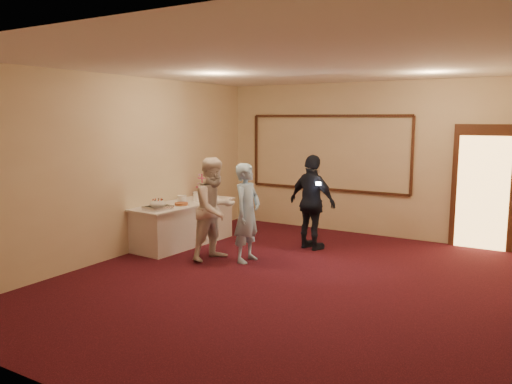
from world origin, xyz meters
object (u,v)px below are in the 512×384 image
at_px(tart, 181,204).
at_px(plate_stack_b, 198,196).
at_px(cupcake_stand, 202,187).
at_px(man, 247,213).
at_px(pavlova_tray, 158,205).
at_px(guest, 312,202).
at_px(woman, 215,209).
at_px(plate_stack_a, 182,199).
at_px(buffet_table, 183,223).

bearing_deg(tart, plate_stack_b, 96.35).
height_order(cupcake_stand, man, man).
xyz_separation_m(pavlova_tray, guest, (2.11, 1.64, -0.01)).
height_order(pavlova_tray, cupcake_stand, cupcake_stand).
height_order(pavlova_tray, woman, woman).
relative_size(plate_stack_a, man, 0.11).
xyz_separation_m(plate_stack_a, tart, (0.15, -0.20, -0.05)).
relative_size(pavlova_tray, plate_stack_b, 2.46).
bearing_deg(tart, buffet_table, 124.69).
xyz_separation_m(buffet_table, cupcake_stand, (-0.18, 0.84, 0.56)).
relative_size(pavlova_tray, cupcake_stand, 1.04).
relative_size(pavlova_tray, man, 0.32).
relative_size(buffet_table, man, 1.36).
height_order(cupcake_stand, plate_stack_a, cupcake_stand).
distance_m(buffet_table, plate_stack_b, 0.58).
height_order(plate_stack_a, plate_stack_b, plate_stack_b).
bearing_deg(woman, cupcake_stand, 55.85).
bearing_deg(buffet_table, tart, -55.31).
height_order(tart, woman, woman).
height_order(buffet_table, plate_stack_a, plate_stack_a).
height_order(tart, guest, guest).
xyz_separation_m(plate_stack_b, man, (1.49, -0.67, -0.06)).
distance_m(buffet_table, cupcake_stand, 1.02).
distance_m(cupcake_stand, tart, 1.15).
xyz_separation_m(man, guest, (0.58, 1.24, 0.04)).
bearing_deg(plate_stack_b, guest, 15.43).
height_order(pavlova_tray, guest, guest).
bearing_deg(buffet_table, plate_stack_a, -64.23).
relative_size(tart, guest, 0.16).
bearing_deg(guest, plate_stack_a, 40.06).
relative_size(cupcake_stand, tart, 1.79).
xyz_separation_m(plate_stack_a, man, (1.57, -0.30, -0.04)).
relative_size(woman, guest, 1.00).
distance_m(tart, man, 1.43).
distance_m(cupcake_stand, guest, 2.36).
bearing_deg(plate_stack_a, man, -10.65).
bearing_deg(man, woman, 108.14).
distance_m(plate_stack_b, tart, 0.58).
xyz_separation_m(pavlova_tray, woman, (1.01, 0.24, -0.01)).
bearing_deg(man, plate_stack_a, 79.47).
height_order(plate_stack_a, man, man).
distance_m(pavlova_tray, man, 1.58).
bearing_deg(woman, plate_stack_b, 62.18).
bearing_deg(plate_stack_b, tart, -83.65).
xyz_separation_m(cupcake_stand, woman, (1.26, -1.35, -0.11)).
distance_m(tart, woman, 0.95).
bearing_deg(man, buffet_table, 78.11).
height_order(plate_stack_a, tart, plate_stack_a).
height_order(plate_stack_a, guest, guest).
distance_m(plate_stack_b, man, 1.63).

